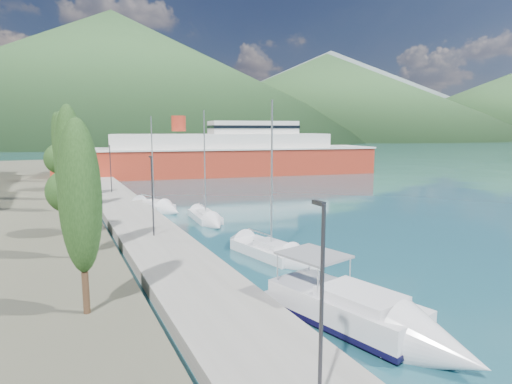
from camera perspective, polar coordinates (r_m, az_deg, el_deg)
ground at (r=139.96m, az=-19.10°, el=4.28°), size 1400.00×1400.00×0.00m
quay at (r=46.07m, az=-16.79°, el=-2.56°), size 5.00×88.00×0.80m
hills_far at (r=659.50m, az=-12.23°, el=14.14°), size 1480.00×900.00×180.00m
hills_near at (r=409.47m, az=-9.55°, el=13.90°), size 1010.00×520.00×115.00m
tree_row at (r=52.80m, az=-24.49°, el=4.36°), size 4.13×64.47×11.12m
lamp_posts at (r=33.94m, az=-13.95°, el=0.05°), size 0.15×48.00×6.06m
motor_cruiser at (r=19.75m, az=15.80°, el=-16.61°), size 5.29×10.44×3.70m
sailboat_near at (r=29.08m, az=4.06°, el=-8.71°), size 4.02×8.49×11.74m
sailboat_mid at (r=40.73m, az=-6.16°, el=-3.82°), size 2.60×8.07×11.45m
sailboat_far at (r=47.41m, az=-12.44°, el=-2.20°), size 5.03×7.98×11.20m
ferry at (r=84.33m, az=-4.35°, el=4.81°), size 61.64×22.72×11.99m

